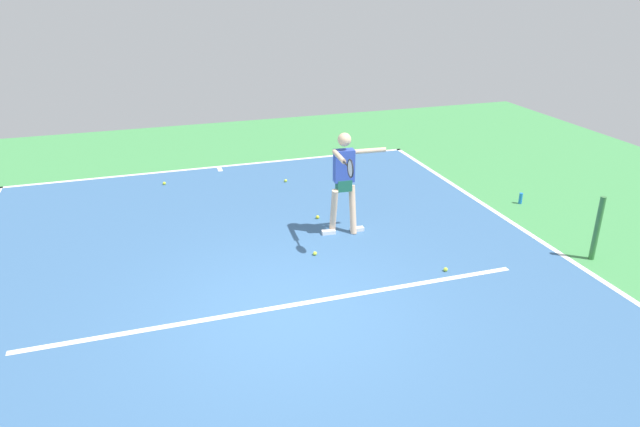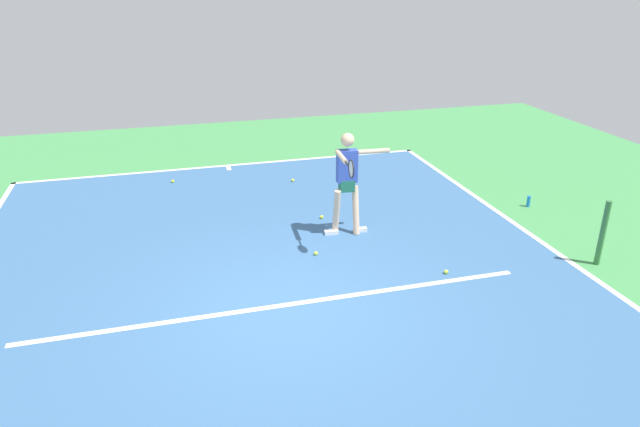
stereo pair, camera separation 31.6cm
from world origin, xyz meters
TOP-DOWN VIEW (x-y plane):
  - ground_plane at (0.00, 0.00)m, footprint 21.61×21.61m
  - court_surface at (0.00, 0.00)m, footprint 9.40×13.16m
  - court_line_baseline_near at (0.00, -6.53)m, footprint 9.40×0.10m
  - court_line_sideline_left at (-4.65, 0.00)m, footprint 0.10×13.16m
  - court_line_service at (0.00, -0.12)m, footprint 7.05×0.10m
  - court_line_centre_mark at (0.00, -6.33)m, footprint 0.10×0.30m
  - net_post at (-5.00, 0.00)m, footprint 0.09×0.09m
  - tennis_player at (-1.55, -2.13)m, footprint 1.11×1.21m
  - tennis_ball_near_player at (-2.56, -0.34)m, footprint 0.07×0.07m
  - tennis_ball_by_baseline at (1.30, -5.65)m, footprint 0.07×0.07m
  - tennis_ball_far_corner at (-1.24, -5.02)m, footprint 0.07×0.07m
  - tennis_ball_by_sideline at (-1.30, -2.88)m, footprint 0.07×0.07m
  - tennis_ball_near_service_line at (-0.81, -1.47)m, footprint 0.07×0.07m
  - water_bottle at (-5.36, -2.38)m, footprint 0.07×0.07m

SIDE VIEW (x-z plane):
  - ground_plane at x=0.00m, z-range 0.00..0.00m
  - court_surface at x=0.00m, z-range 0.00..0.00m
  - court_line_baseline_near at x=0.00m, z-range 0.00..0.01m
  - court_line_sideline_left at x=-4.65m, z-range 0.00..0.01m
  - court_line_service at x=0.00m, z-range 0.00..0.01m
  - court_line_centre_mark at x=0.00m, z-range 0.00..0.01m
  - tennis_ball_near_player at x=-2.56m, z-range 0.00..0.07m
  - tennis_ball_by_baseline at x=1.30m, z-range 0.00..0.07m
  - tennis_ball_far_corner at x=-1.24m, z-range 0.00..0.07m
  - tennis_ball_by_sideline at x=-1.30m, z-range 0.00..0.07m
  - tennis_ball_near_service_line at x=-0.81m, z-range 0.00..0.07m
  - water_bottle at x=-5.36m, z-range 0.00..0.22m
  - net_post at x=-5.00m, z-range 0.00..1.07m
  - tennis_player at x=-1.55m, z-range 0.14..1.96m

